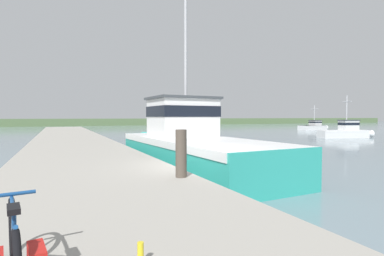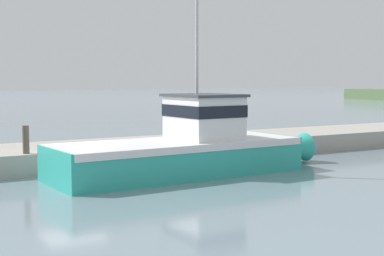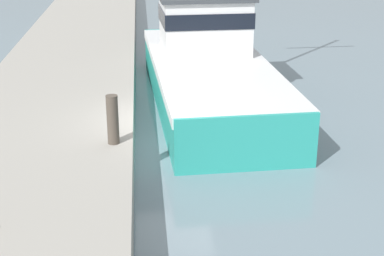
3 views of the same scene
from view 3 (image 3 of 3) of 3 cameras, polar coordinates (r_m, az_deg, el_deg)
name	(u,v)px [view 3 (image 3 of 3)]	position (r m, az deg, el deg)	size (l,w,h in m)	color
ground_plane	(166,153)	(15.83, -2.58, -2.46)	(320.00, 320.00, 0.00)	gray
dock_pier	(42,141)	(15.86, -14.32, -1.20)	(4.78, 80.00, 0.96)	#A39E93
fishing_boat_main	(208,66)	(19.95, 1.56, 6.06)	(4.22, 12.98, 10.79)	teal
mooring_post	(113,120)	(13.86, -7.70, 0.81)	(0.28, 0.28, 1.19)	#51473D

